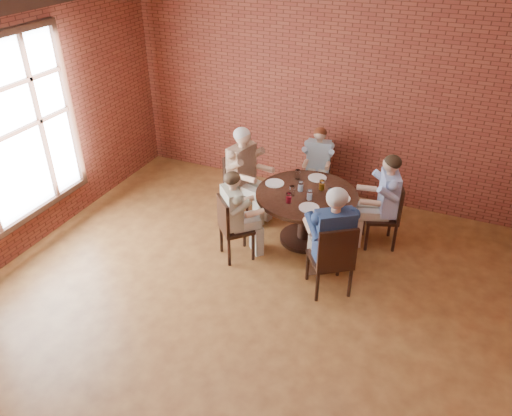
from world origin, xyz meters
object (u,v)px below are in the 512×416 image
at_px(chair_b, 318,171).
at_px(diner_c, 245,174).
at_px(chair_d, 231,226).
at_px(diner_e, 332,240).
at_px(diner_b, 318,166).
at_px(smartphone, 340,206).
at_px(diner_a, 383,201).
at_px(chair_e, 333,258).
at_px(dining_table, 306,208).
at_px(diner_d, 236,216).
at_px(chair_a, 388,212).
at_px(chair_c, 240,183).

bearing_deg(chair_b, diner_c, -142.03).
distance_m(chair_d, diner_e, 1.38).
relative_size(chair_d, diner_e, 0.63).
distance_m(diner_b, smartphone, 1.44).
height_order(diner_a, chair_e, diner_a).
bearing_deg(chair_d, diner_c, -30.18).
distance_m(dining_table, diner_d, 1.01).
bearing_deg(diner_b, chair_e, -77.58).
height_order(diner_b, smartphone, diner_b).
relative_size(chair_b, diner_d, 0.69).
distance_m(dining_table, diner_a, 1.02).
distance_m(chair_a, chair_d, 2.12).
bearing_deg(diner_a, diner_d, -77.42).
bearing_deg(smartphone, chair_d, -158.77).
bearing_deg(smartphone, diner_c, 159.83).
xyz_separation_m(diner_b, diner_c, (-0.84, -0.84, 0.09)).
distance_m(dining_table, diner_b, 1.14).
relative_size(dining_table, diner_c, 0.98).
height_order(chair_a, chair_b, chair_a).
xyz_separation_m(dining_table, diner_b, (-0.19, 1.12, 0.08)).
bearing_deg(smartphone, chair_b, 112.74).
relative_size(diner_b, chair_c, 1.25).
height_order(diner_a, diner_d, diner_a).
bearing_deg(chair_a, diner_d, -77.95).
xyz_separation_m(chair_a, chair_c, (-2.16, -0.07, 0.01)).
bearing_deg(chair_e, chair_d, -41.87).
bearing_deg(diner_e, chair_c, -68.60).
bearing_deg(diner_c, chair_c, 90.00).
distance_m(diner_b, diner_e, 2.13).
bearing_deg(chair_d, smartphone, -108.47).
distance_m(diner_a, chair_e, 1.32).
bearing_deg(chair_b, diner_b, -90.00).
bearing_deg(chair_c, dining_table, -90.00).
bearing_deg(chair_a, smartphone, -66.75).
relative_size(diner_c, chair_e, 1.42).
distance_m(dining_table, smartphone, 0.56).
bearing_deg(diner_a, diner_e, -36.44).
bearing_deg(diner_d, chair_c, -22.40).
relative_size(diner_e, smartphone, 11.17).
height_order(chair_b, chair_e, chair_e).
distance_m(diner_a, diner_c, 1.99).
relative_size(dining_table, chair_b, 1.57).
xyz_separation_m(dining_table, chair_b, (-0.21, 1.19, -0.05)).
height_order(dining_table, chair_b, chair_b).
height_order(diner_b, diner_e, diner_e).
relative_size(chair_a, diner_e, 0.66).
relative_size(chair_a, chair_e, 0.96).
bearing_deg(diner_d, chair_d, 90.00).
xyz_separation_m(chair_b, diner_c, (-0.83, -0.91, 0.22)).
bearing_deg(smartphone, chair_c, 159.84).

